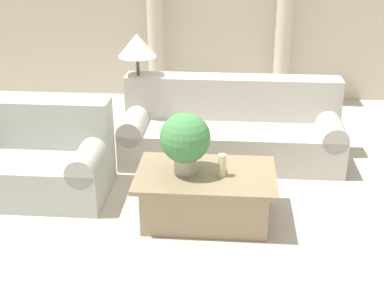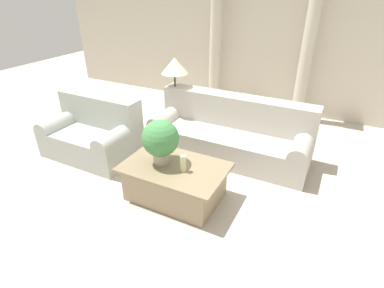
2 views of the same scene
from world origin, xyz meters
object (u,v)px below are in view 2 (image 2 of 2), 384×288
Objects in this scene: floor_lamp at (175,69)px; sofa_long at (230,134)px; loveseat at (93,133)px; potted_plant at (160,139)px; coffee_table at (175,181)px.

sofa_long is at bearing -9.17° from floor_lamp.
potted_plant reaches higher than loveseat.
loveseat is 1.63m from floor_lamp.
potted_plant reaches higher than coffee_table.
loveseat reaches higher than coffee_table.
potted_plant is at bearing -66.10° from floor_lamp.
sofa_long reaches higher than coffee_table.
floor_lamp reaches higher than coffee_table.
loveseat is 2.53× the size of potted_plant.
coffee_table is at bearing -13.14° from loveseat.
floor_lamp is at bearing 53.06° from loveseat.
floor_lamp is (0.84, 1.12, 0.84)m from loveseat.
sofa_long is 1.38m from floor_lamp.
loveseat is 1.13× the size of coffee_table.
loveseat is 1.75m from coffee_table.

